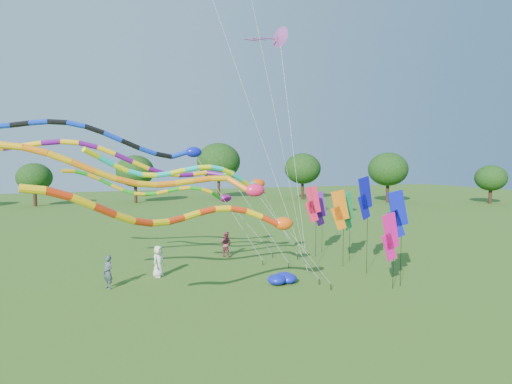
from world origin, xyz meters
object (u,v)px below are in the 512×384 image
object	(u,v)px
tube_kite_red	(209,216)
blue_nylon_heap	(275,276)
person_a	(158,261)
person_b	(108,272)
person_c	(226,244)
tube_kite_orange	(159,176)

from	to	relation	value
tube_kite_red	blue_nylon_heap	xyz separation A→B (m)	(4.77, 4.16, -4.02)
person_a	person_b	size ratio (longest dim) A/B	1.02
person_c	tube_kite_red	bearing A→B (deg)	119.00
person_a	person_b	xyz separation A→B (m)	(-2.71, -1.39, -0.02)
blue_nylon_heap	person_b	bearing A→B (deg)	168.99
tube_kite_red	person_c	world-z (taller)	tube_kite_red
tube_kite_red	tube_kite_orange	size ratio (longest dim) A/B	0.82
tube_kite_orange	person_a	xyz separation A→B (m)	(0.50, 4.39, -4.91)
tube_kite_red	blue_nylon_heap	bearing A→B (deg)	27.22
tube_kite_orange	person_a	world-z (taller)	tube_kite_orange
blue_nylon_heap	person_c	size ratio (longest dim) A/B	1.07
person_a	person_b	world-z (taller)	person_a
blue_nylon_heap	person_a	size ratio (longest dim) A/B	1.05
tube_kite_red	person_c	bearing A→B (deg)	55.84
tube_kite_red	person_a	xyz separation A→B (m)	(-1.06, 7.21, -3.38)
tube_kite_red	person_b	world-z (taller)	tube_kite_red
blue_nylon_heap	person_a	bearing A→B (deg)	152.38
tube_kite_orange	person_b	size ratio (longest dim) A/B	9.21
tube_kite_red	person_c	xyz separation A→B (m)	(3.96, 10.73, -3.40)
blue_nylon_heap	person_c	distance (m)	6.64
person_a	person_c	bearing A→B (deg)	-15.01
tube_kite_orange	blue_nylon_heap	world-z (taller)	tube_kite_orange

